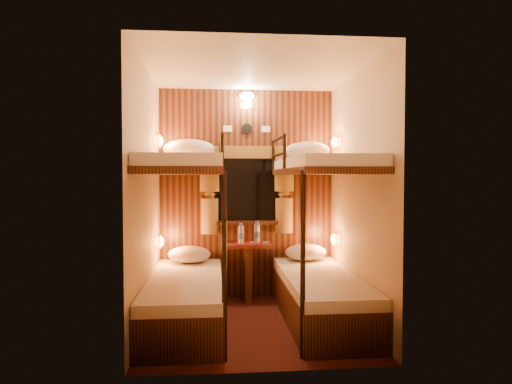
{
  "coord_description": "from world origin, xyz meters",
  "views": [
    {
      "loc": [
        -0.37,
        -4.25,
        1.41
      ],
      "look_at": [
        0.03,
        0.15,
        1.25
      ],
      "focal_mm": 32.0,
      "sensor_mm": 36.0,
      "label": 1
    }
  ],
  "objects": [
    {
      "name": "wall_right",
      "position": [
        1.0,
        0.0,
        1.2
      ],
      "size": [
        0.0,
        2.4,
        2.4
      ],
      "primitive_type": "plane",
      "rotation": [
        1.57,
        0.0,
        -1.57
      ],
      "color": "#C6B293",
      "rests_on": "floor"
    },
    {
      "name": "back_fixtures",
      "position": [
        0.0,
        1.0,
        2.25
      ],
      "size": [
        0.54,
        0.09,
        0.48
      ],
      "color": "black",
      "rests_on": "back_panel"
    },
    {
      "name": "ceiling",
      "position": [
        0.0,
        0.0,
        2.4
      ],
      "size": [
        2.1,
        2.1,
        0.0
      ],
      "primitive_type": "plane",
      "rotation": [
        3.14,
        0.0,
        0.0
      ],
      "color": "silver",
      "rests_on": "wall_back"
    },
    {
      "name": "bunk_right",
      "position": [
        0.65,
        0.07,
        0.56
      ],
      "size": [
        0.72,
        1.9,
        1.82
      ],
      "color": "black",
      "rests_on": "floor"
    },
    {
      "name": "pillow_upper_right",
      "position": [
        0.65,
        0.73,
        1.69
      ],
      "size": [
        0.5,
        0.36,
        0.2
      ],
      "primitive_type": "ellipsoid",
      "color": "silver",
      "rests_on": "bunk_right"
    },
    {
      "name": "wall_front",
      "position": [
        0.0,
        -1.05,
        1.2
      ],
      "size": [
        2.4,
        0.0,
        2.4
      ],
      "primitive_type": "plane",
      "rotation": [
        -1.57,
        0.0,
        0.0
      ],
      "color": "#C6B293",
      "rests_on": "floor"
    },
    {
      "name": "sachet_b",
      "position": [
        0.05,
        0.91,
        0.65
      ],
      "size": [
        0.09,
        0.08,
        0.01
      ],
      "primitive_type": "cube",
      "rotation": [
        0.0,
        0.0,
        0.63
      ],
      "color": "silver",
      "rests_on": "table"
    },
    {
      "name": "back_panel",
      "position": [
        0.0,
        1.04,
        1.2
      ],
      "size": [
        2.0,
        0.03,
        2.4
      ],
      "primitive_type": "cube",
      "color": "black",
      "rests_on": "floor"
    },
    {
      "name": "wall_left",
      "position": [
        -1.0,
        0.0,
        1.2
      ],
      "size": [
        0.0,
        2.4,
        2.4
      ],
      "primitive_type": "plane",
      "rotation": [
        1.57,
        0.0,
        1.57
      ],
      "color": "#C6B293",
      "rests_on": "floor"
    },
    {
      "name": "reading_lamps",
      "position": [
        -0.0,
        0.7,
        1.24
      ],
      "size": [
        2.0,
        0.2,
        1.25
      ],
      "color": "orange",
      "rests_on": "wall_left"
    },
    {
      "name": "curtains",
      "position": [
        0.0,
        0.97,
        1.26
      ],
      "size": [
        1.1,
        0.22,
        1.0
      ],
      "color": "olive",
      "rests_on": "back_panel"
    },
    {
      "name": "bottle_left",
      "position": [
        -0.08,
        0.79,
        0.75
      ],
      "size": [
        0.07,
        0.07,
        0.23
      ],
      "rotation": [
        0.0,
        0.0,
        0.25
      ],
      "color": "#99BFE5",
      "rests_on": "table"
    },
    {
      "name": "table",
      "position": [
        0.0,
        0.85,
        0.41
      ],
      "size": [
        0.5,
        0.34,
        0.66
      ],
      "color": "#5F1715",
      "rests_on": "floor"
    },
    {
      "name": "sachet_a",
      "position": [
        0.21,
        0.9,
        0.65
      ],
      "size": [
        0.08,
        0.06,
        0.01
      ],
      "primitive_type": "cube",
      "rotation": [
        0.0,
        0.0,
        0.08
      ],
      "color": "silver",
      "rests_on": "table"
    },
    {
      "name": "bottle_right",
      "position": [
        0.1,
        0.85,
        0.75
      ],
      "size": [
        0.07,
        0.07,
        0.24
      ],
      "rotation": [
        0.0,
        0.0,
        0.17
      ],
      "color": "#99BFE5",
      "rests_on": "table"
    },
    {
      "name": "window",
      "position": [
        0.0,
        1.0,
        1.18
      ],
      "size": [
        1.0,
        0.12,
        0.79
      ],
      "color": "black",
      "rests_on": "back_panel"
    },
    {
      "name": "pillow_lower_left",
      "position": [
        -0.65,
        0.76,
        0.55
      ],
      "size": [
        0.46,
        0.33,
        0.18
      ],
      "primitive_type": "ellipsoid",
      "color": "silver",
      "rests_on": "bunk_left"
    },
    {
      "name": "floor",
      "position": [
        0.0,
        0.0,
        0.0
      ],
      "size": [
        2.1,
        2.1,
        0.0
      ],
      "primitive_type": "plane",
      "color": "#3A1010",
      "rests_on": "ground"
    },
    {
      "name": "bunk_left",
      "position": [
        -0.65,
        0.07,
        0.56
      ],
      "size": [
        0.72,
        1.9,
        1.82
      ],
      "color": "black",
      "rests_on": "floor"
    },
    {
      "name": "wall_back",
      "position": [
        0.0,
        1.05,
        1.2
      ],
      "size": [
        2.4,
        0.0,
        2.4
      ],
      "primitive_type": "plane",
      "rotation": [
        1.57,
        0.0,
        0.0
      ],
      "color": "#C6B293",
      "rests_on": "floor"
    },
    {
      "name": "pillow_upper_left",
      "position": [
        -0.65,
        0.83,
        1.7
      ],
      "size": [
        0.57,
        0.41,
        0.22
      ],
      "primitive_type": "ellipsoid",
      "color": "silver",
      "rests_on": "bunk_left"
    },
    {
      "name": "pillow_lower_right",
      "position": [
        0.65,
        0.79,
        0.55
      ],
      "size": [
        0.47,
        0.33,
        0.18
      ],
      "primitive_type": "ellipsoid",
      "color": "silver",
      "rests_on": "bunk_right"
    }
  ]
}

